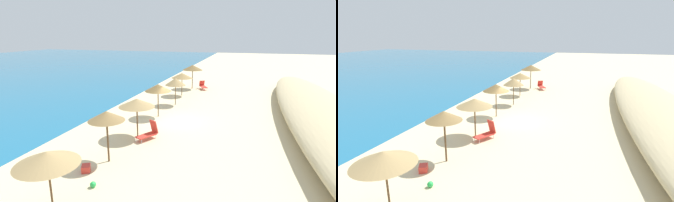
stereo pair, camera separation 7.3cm
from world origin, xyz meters
The scene contains 13 objects.
ground_plane centered at (0.00, 0.00, 0.00)m, with size 160.00×160.00×0.00m, color beige.
dune_ridge centered at (1.51, -10.68, 0.90)m, with size 36.17×5.57×1.80m, color #C9B586.
beach_umbrella_0 centered at (-12.08, 1.31, 2.35)m, with size 2.32×2.32×2.61m.
beach_umbrella_1 centered at (-7.60, 1.53, 2.53)m, with size 1.92×1.92×2.81m.
beach_umbrella_2 centered at (-3.86, 1.50, 2.31)m, with size 2.36×2.36×2.59m.
beach_umbrella_3 centered at (0.65, 1.64, 2.42)m, with size 2.14×2.14×2.71m.
beach_umbrella_4 centered at (4.68, 1.32, 2.26)m, with size 1.97×1.97×2.61m.
beach_umbrella_5 centered at (8.70, 1.71, 2.22)m, with size 2.31×2.31×2.51m.
beach_umbrella_6 centered at (12.84, 1.44, 2.62)m, with size 2.48×2.48×2.94m.
lounge_chair_0 centered at (-4.06, 0.61, 0.45)m, with size 1.59×1.22×1.19m.
lounge_chair_1 centered at (12.79, 0.07, 0.42)m, with size 1.72×1.28×1.01m.
beach_ball centered at (-10.02, 0.95, 0.14)m, with size 0.27×0.27×0.27m, color green.
cooler_box centered at (-8.90, 2.06, 0.16)m, with size 0.53×0.41×0.33m, color red.
Camera 2 is at (-18.91, -5.42, 6.62)m, focal length 28.10 mm.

